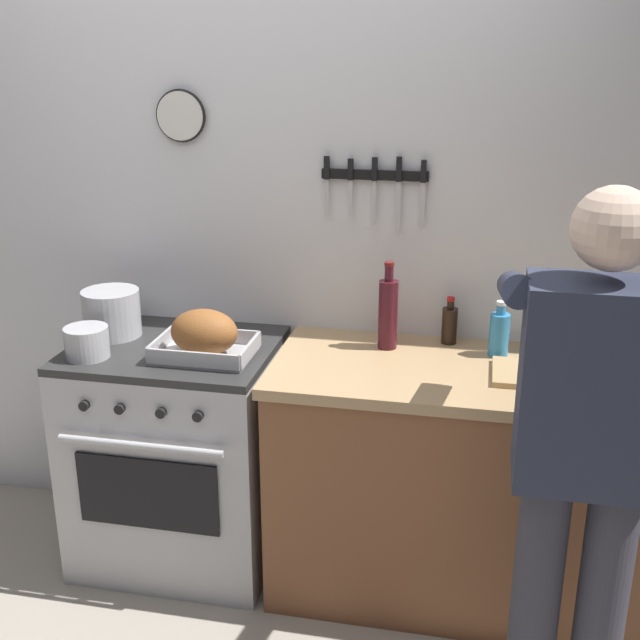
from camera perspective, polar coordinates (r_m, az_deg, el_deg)
name	(u,v)px	position (r m, az deg, el deg)	size (l,w,h in m)	color
wall_back	(253,224)	(3.20, -4.80, 6.86)	(6.00, 0.13, 2.60)	silver
counter_block	(555,489)	(3.06, 16.38, -11.50)	(2.03, 0.65, 0.90)	brown
stove	(179,452)	(3.24, -9.98, -9.26)	(0.76, 0.67, 0.90)	#BCBCC1
person_cook	(586,448)	(2.29, 18.41, -8.61)	(0.51, 0.63, 1.66)	#383842
roasting_pan	(204,336)	(2.91, -8.24, -1.13)	(0.35, 0.26, 0.18)	#B7B7BC
stock_pot	(112,313)	(3.19, -14.62, 0.48)	(0.22, 0.22, 0.18)	#B7B7BC
saucepan	(87,342)	(3.00, -16.27, -1.53)	(0.16, 0.16, 0.11)	#B7B7BC
cutting_board	(546,375)	(2.83, 15.82, -3.81)	(0.36, 0.24, 0.02)	tan
bottle_wine_red	(388,312)	(2.96, 4.86, 0.55)	(0.07, 0.07, 0.33)	#47141E
bottle_soy_sauce	(449,324)	(3.05, 9.21, -0.30)	(0.06, 0.06, 0.18)	black
bottle_dish_soap	(499,333)	(2.96, 12.64, -0.93)	(0.07, 0.07, 0.21)	#338CCC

